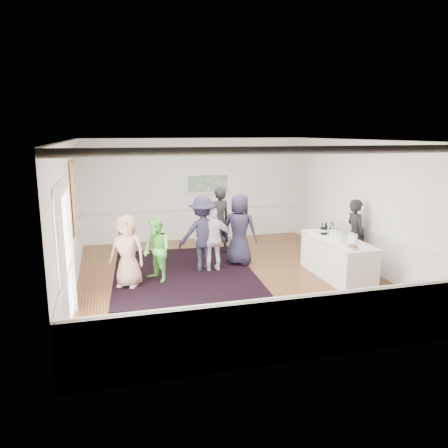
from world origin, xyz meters
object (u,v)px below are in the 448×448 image
object	(u,v)px
bartender	(355,234)
guest_dark_b	(219,221)
guest_navy	(240,230)
serving_table	(337,258)
ice_bucket	(334,232)
guest_green	(157,250)
guest_lilac	(214,239)
guest_tan	(127,251)
nut_bowl	(353,247)
guest_dark_a	(203,234)

from	to	relation	value
bartender	guest_dark_b	xyz separation A→B (m)	(-2.92, 2.25, 0.06)
bartender	guest_navy	bearing A→B (deg)	67.43
serving_table	ice_bucket	size ratio (longest dim) A/B	8.78
serving_table	guest_green	world-z (taller)	guest_green
serving_table	guest_lilac	world-z (taller)	guest_lilac
guest_tan	guest_green	size ratio (longest dim) A/B	1.11
bartender	guest_tan	xyz separation A→B (m)	(-5.55, 0.17, -0.07)
guest_tan	nut_bowl	size ratio (longest dim) A/B	6.57
guest_navy	guest_tan	bearing A→B (deg)	54.10
guest_dark_b	guest_navy	xyz separation A→B (m)	(0.25, -1.12, -0.03)
serving_table	guest_tan	distance (m)	4.85
guest_tan	ice_bucket	xyz separation A→B (m)	(4.82, -0.41, 0.22)
guest_dark_a	ice_bucket	distance (m)	3.16
guest_dark_a	guest_navy	size ratio (longest dim) A/B	1.01
bartender	nut_bowl	world-z (taller)	bartender
guest_navy	ice_bucket	size ratio (longest dim) A/B	7.05
bartender	nut_bowl	size ratio (longest dim) A/B	7.12
bartender	guest_dark_a	world-z (taller)	guest_dark_a
bartender	guest_green	size ratio (longest dim) A/B	1.20
bartender	guest_dark_a	bearing A→B (deg)	76.94
guest_tan	guest_dark_b	size ratio (longest dim) A/B	0.86
guest_green	guest_lilac	xyz separation A→B (m)	(1.45, 0.44, 0.06)
bartender	guest_lilac	distance (m)	3.53
guest_dark_a	nut_bowl	size ratio (longest dim) A/B	7.47
guest_green	nut_bowl	bearing A→B (deg)	37.83
guest_navy	ice_bucket	distance (m)	2.37
serving_table	ice_bucket	distance (m)	0.62
guest_tan	guest_green	bearing A→B (deg)	42.37
guest_green	guest_navy	xyz separation A→B (m)	(2.22, 0.79, 0.18)
serving_table	guest_dark_a	world-z (taller)	guest_dark_a
serving_table	guest_lilac	size ratio (longest dim) A/B	1.43
guest_dark_a	guest_navy	bearing A→B (deg)	-165.78
bartender	guest_lilac	world-z (taller)	bartender
guest_navy	serving_table	bearing A→B (deg)	175.57
guest_lilac	serving_table	bearing A→B (deg)	157.81
ice_bucket	nut_bowl	bearing A→B (deg)	-98.00
guest_green	ice_bucket	world-z (taller)	guest_green
bartender	guest_navy	size ratio (longest dim) A/B	0.96
serving_table	guest_tan	bearing A→B (deg)	172.35
guest_navy	guest_dark_b	bearing A→B (deg)	-41.60
bartender	serving_table	bearing A→B (deg)	122.76
nut_bowl	ice_bucket	bearing A→B (deg)	82.00
guest_lilac	guest_dark_b	world-z (taller)	guest_dark_b
guest_dark_a	guest_dark_b	world-z (taller)	guest_dark_b
serving_table	guest_navy	world-z (taller)	guest_navy
guest_green	guest_dark_b	world-z (taller)	guest_dark_b
guest_lilac	nut_bowl	world-z (taller)	guest_lilac
guest_dark_a	guest_lilac	bearing A→B (deg)	158.08
guest_lilac	guest_dark_b	size ratio (longest dim) A/B	0.85
nut_bowl	guest_tan	bearing A→B (deg)	162.19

